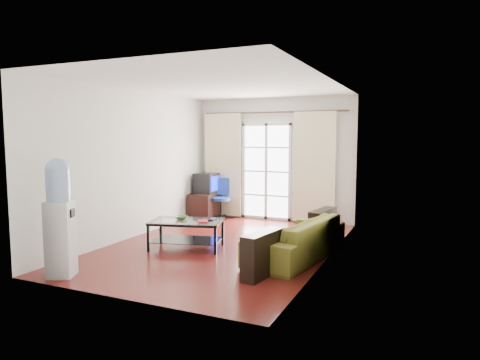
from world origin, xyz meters
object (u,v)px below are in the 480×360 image
Objects in this scene: coffee_table at (187,230)px; water_cooler at (60,215)px; sofa at (297,238)px; tv_stand at (205,205)px; crt_tv at (206,183)px; task_chair at (221,207)px.

water_cooler is (-0.78, -1.91, 0.52)m from coffee_table.
coffee_table is 2.13m from water_cooler.
sofa is 3.41m from water_cooler.
sofa is 3.67m from tv_stand.
coffee_table is at bearing -73.54° from sofa.
crt_tv is 4.51m from water_cooler.
task_chair is at bearing -124.45° from sofa.
water_cooler is (0.26, -4.50, 0.04)m from crt_tv.
coffee_table is 2.74m from tv_stand.
water_cooler is (-2.60, -2.14, 0.52)m from sofa.
water_cooler reaches higher than tv_stand.
sofa is at bearing -67.06° from task_chair.
tv_stand is 0.49× the size of water_cooler.
tv_stand is (-1.05, 2.53, -0.02)m from coffee_table.
water_cooler is at bearing -115.10° from task_chair.
coffee_table is 1.44× the size of task_chair.
tv_stand is 0.51m from crt_tv.
tv_stand is at bearing -89.72° from crt_tv.
crt_tv is at bearing 111.91° from coffee_table.
coffee_table is at bearing -66.69° from crt_tv.
sofa is at bearing 7.33° from coffee_table.
tv_stand is 1.50× the size of crt_tv.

